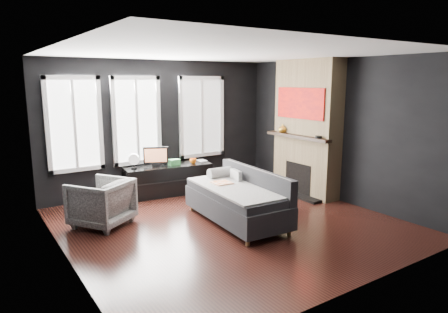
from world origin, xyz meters
TOP-DOWN VIEW (x-y plane):
  - floor at (0.00, 0.00)m, footprint 5.00×5.00m
  - ceiling at (0.00, 0.00)m, footprint 5.00×5.00m
  - wall_back at (0.00, 2.50)m, footprint 5.00×0.02m
  - wall_left at (-2.50, 0.00)m, footprint 0.02×5.00m
  - wall_right at (2.50, 0.00)m, footprint 0.02×5.00m
  - windows at (-0.45, 2.46)m, footprint 4.00×0.16m
  - fireplace at (2.30, 0.60)m, footprint 0.70×1.62m
  - sofa at (0.14, -0.01)m, footprint 1.12×2.06m
  - stripe_pillow at (0.38, 0.35)m, footprint 0.11×0.32m
  - armchair at (-1.74, 1.06)m, footprint 1.09×1.08m
  - media_console at (-0.07, 2.10)m, footprint 1.80×0.74m
  - monitor at (-0.30, 2.15)m, footprint 0.50×0.31m
  - desk_fan at (-0.76, 2.16)m, footprint 0.29×0.29m
  - mug at (0.44, 1.96)m, footprint 0.17×0.15m
  - book at (0.64, 2.10)m, footprint 0.17×0.03m
  - storage_box at (0.04, 2.03)m, footprint 0.22×0.14m
  - mantel_vase at (2.05, 1.05)m, footprint 0.21×0.22m
  - mantel_clock at (2.05, 0.05)m, footprint 0.16×0.16m

SIDE VIEW (x-z plane):
  - floor at x=0.00m, z-range 0.00..0.00m
  - media_console at x=-0.07m, z-range 0.00..0.60m
  - armchair at x=-1.74m, z-range 0.00..0.83m
  - sofa at x=0.14m, z-range 0.00..0.86m
  - stripe_pillow at x=0.38m, z-range 0.46..0.78m
  - storage_box at x=0.04m, z-range 0.60..0.72m
  - mug at x=0.44m, z-range 0.60..0.74m
  - book at x=0.64m, z-range 0.60..0.83m
  - desk_fan at x=-0.76m, z-range 0.60..0.91m
  - monitor at x=-0.30m, z-range 0.60..1.05m
  - mantel_clock at x=2.05m, z-range 1.23..1.27m
  - mantel_vase at x=2.05m, z-range 1.23..1.40m
  - wall_back at x=0.00m, z-range 0.00..2.70m
  - wall_left at x=-2.50m, z-range 0.00..2.70m
  - wall_right at x=2.50m, z-range 0.00..2.70m
  - fireplace at x=2.30m, z-range 0.00..2.70m
  - windows at x=-0.45m, z-range 1.50..3.26m
  - ceiling at x=0.00m, z-range 2.70..2.70m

